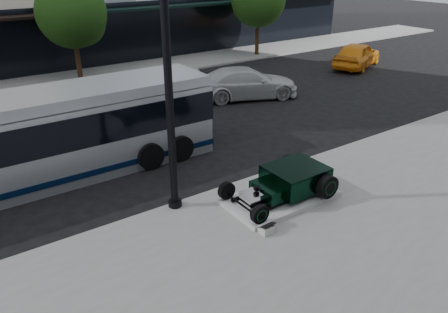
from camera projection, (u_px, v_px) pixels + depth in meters
ground at (174, 171)px, 15.17m from camera, size 120.00×120.00×0.00m
sidewalk_far at (59, 81)px, 25.58m from camera, size 70.00×4.00×0.12m
street_trees at (74, 16)px, 23.91m from camera, size 29.80×3.80×5.70m
display_plinth at (281, 198)px, 13.18m from camera, size 3.40×1.80×0.15m
hot_rod at (290, 180)px, 13.14m from camera, size 3.22×2.00×0.81m
info_plaque at (267, 228)px, 11.62m from camera, size 0.41×0.31×0.31m
lamppost at (169, 97)px, 11.48m from camera, size 0.40×0.40×7.21m
transit_bus at (34, 139)px, 13.98m from camera, size 12.12×2.88×2.92m
white_sedan at (246, 83)px, 22.56m from camera, size 5.83×3.95×1.57m
yellow_taxi at (357, 55)px, 28.57m from camera, size 5.22×3.61×1.65m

